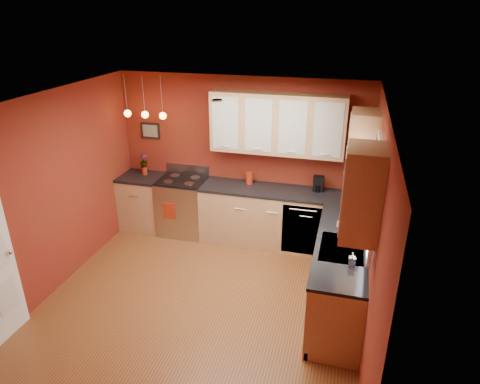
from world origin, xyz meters
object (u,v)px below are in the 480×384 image
(soap_pump, at_px, (352,259))
(red_canister, at_px, (249,178))
(sink, at_px, (342,250))
(coffee_maker, at_px, (318,184))
(gas_range, at_px, (183,206))

(soap_pump, bearing_deg, red_canister, 129.27)
(sink, bearing_deg, soap_pump, -72.19)
(red_canister, distance_m, soap_pump, 2.60)
(sink, height_order, red_canister, sink)
(soap_pump, bearing_deg, coffee_maker, 105.51)
(sink, height_order, coffee_maker, sink)
(gas_range, relative_size, soap_pump, 6.69)
(gas_range, bearing_deg, sink, -29.78)
(gas_range, relative_size, red_canister, 5.98)
(gas_range, height_order, sink, sink)
(sink, xyz_separation_m, coffee_maker, (-0.44, 1.64, 0.13))
(sink, distance_m, coffee_maker, 1.70)
(sink, height_order, soap_pump, sink)
(sink, xyz_separation_m, red_canister, (-1.53, 1.65, 0.12))
(gas_range, xyz_separation_m, coffee_maker, (2.18, 0.14, 0.56))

